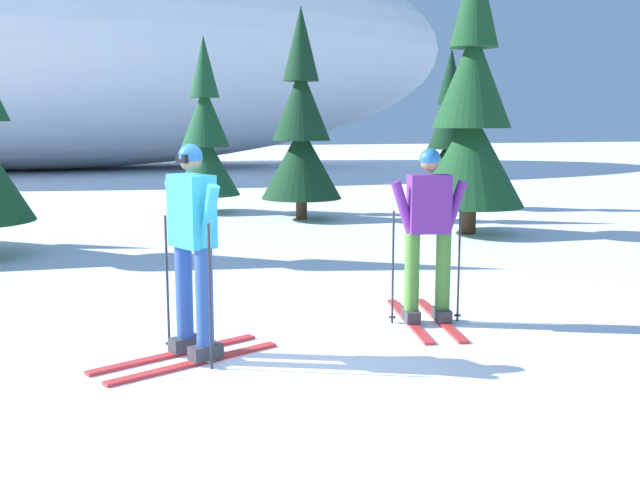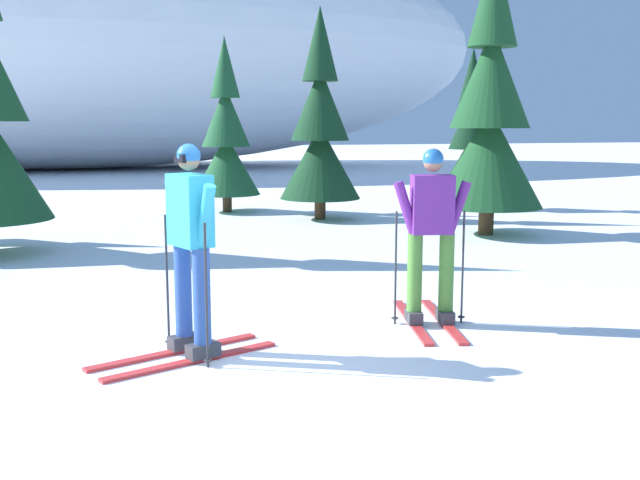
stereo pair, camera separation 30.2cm
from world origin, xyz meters
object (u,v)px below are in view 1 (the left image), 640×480
pine_tree_far_right (449,142)px  skier_cyan_jacket (192,247)px  pine_tree_center_left (205,139)px  pine_tree_right (472,116)px  skier_purple_jacket (428,233)px  pine_tree_center_right (301,132)px

pine_tree_far_right → skier_cyan_jacket: bearing=-128.0°
skier_cyan_jacket → pine_tree_center_left: 10.80m
skier_cyan_jacket → pine_tree_right: 8.38m
pine_tree_right → pine_tree_far_right: 4.15m
skier_cyan_jacket → skier_purple_jacket: 2.45m
pine_tree_center_right → pine_tree_right: 3.76m
skier_purple_jacket → pine_tree_center_left: bearing=92.8°
skier_purple_jacket → skier_cyan_jacket: bearing=-170.8°
pine_tree_center_right → pine_tree_far_right: pine_tree_center_right is taller
pine_tree_center_left → skier_cyan_jacket: bearing=-100.3°
skier_purple_jacket → pine_tree_right: bearing=57.0°
pine_tree_center_left → pine_tree_far_right: pine_tree_center_left is taller
skier_cyan_jacket → pine_tree_center_right: bearing=67.6°
pine_tree_center_left → pine_tree_far_right: 5.68m
skier_purple_jacket → pine_tree_right: pine_tree_right is taller
skier_cyan_jacket → skier_purple_jacket: skier_cyan_jacket is taller
skier_cyan_jacket → pine_tree_center_left: (1.92, 10.61, 0.67)m
pine_tree_right → skier_purple_jacket: bearing=-123.0°
skier_purple_jacket → pine_tree_far_right: pine_tree_far_right is taller
skier_purple_jacket → pine_tree_right: (3.51, 5.42, 1.21)m
skier_cyan_jacket → pine_tree_center_left: bearing=79.7°
skier_cyan_jacket → skier_purple_jacket: (2.42, 0.39, -0.05)m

